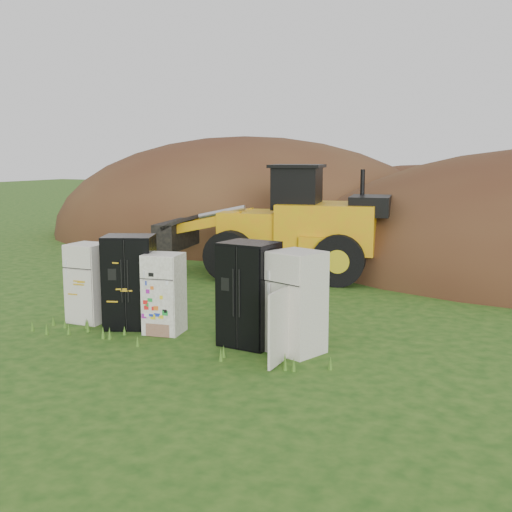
{
  "coord_description": "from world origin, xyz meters",
  "views": [
    {
      "loc": [
        6.58,
        -10.24,
        3.51
      ],
      "look_at": [
        0.42,
        2.0,
        1.33
      ],
      "focal_mm": 45.0,
      "sensor_mm": 36.0,
      "label": 1
    }
  ],
  "objects_px": {
    "fridge_black_right": "(249,294)",
    "fridge_open_door": "(297,302)",
    "fridge_leftmost": "(89,283)",
    "wheel_loader": "(269,220)",
    "fridge_sticker": "(164,294)",
    "fridge_black_side": "(130,282)"
  },
  "relations": [
    {
      "from": "fridge_black_right",
      "to": "fridge_open_door",
      "type": "bearing_deg",
      "value": 1.13
    },
    {
      "from": "fridge_leftmost",
      "to": "fridge_open_door",
      "type": "xyz_separation_m",
      "value": [
        4.77,
        -0.02,
        0.08
      ]
    },
    {
      "from": "fridge_leftmost",
      "to": "fridge_black_right",
      "type": "xyz_separation_m",
      "value": [
        3.79,
        0.03,
        0.13
      ]
    },
    {
      "from": "fridge_black_right",
      "to": "wheel_loader",
      "type": "bearing_deg",
      "value": 116.59
    },
    {
      "from": "fridge_sticker",
      "to": "wheel_loader",
      "type": "height_order",
      "value": "wheel_loader"
    },
    {
      "from": "fridge_leftmost",
      "to": "fridge_black_right",
      "type": "distance_m",
      "value": 3.79
    },
    {
      "from": "fridge_leftmost",
      "to": "fridge_sticker",
      "type": "bearing_deg",
      "value": -4.1
    },
    {
      "from": "fridge_leftmost",
      "to": "fridge_black_side",
      "type": "bearing_deg",
      "value": -2.08
    },
    {
      "from": "fridge_sticker",
      "to": "fridge_open_door",
      "type": "height_order",
      "value": "fridge_open_door"
    },
    {
      "from": "fridge_black_right",
      "to": "wheel_loader",
      "type": "xyz_separation_m",
      "value": [
        -2.66,
        6.43,
        0.65
      ]
    },
    {
      "from": "fridge_black_right",
      "to": "fridge_leftmost",
      "type": "bearing_deg",
      "value": -175.49
    },
    {
      "from": "fridge_open_door",
      "to": "wheel_loader",
      "type": "height_order",
      "value": "wheel_loader"
    },
    {
      "from": "fridge_black_side",
      "to": "fridge_sticker",
      "type": "xyz_separation_m",
      "value": [
        0.87,
        -0.04,
        -0.15
      ]
    },
    {
      "from": "fridge_open_door",
      "to": "fridge_leftmost",
      "type": "bearing_deg",
      "value": -162.16
    },
    {
      "from": "fridge_sticker",
      "to": "fridge_black_right",
      "type": "bearing_deg",
      "value": -10.18
    },
    {
      "from": "fridge_sticker",
      "to": "fridge_open_door",
      "type": "distance_m",
      "value": 2.85
    },
    {
      "from": "fridge_sticker",
      "to": "fridge_leftmost",
      "type": "bearing_deg",
      "value": 168.25
    },
    {
      "from": "fridge_leftmost",
      "to": "fridge_black_right",
      "type": "relative_size",
      "value": 0.86
    },
    {
      "from": "fridge_black_right",
      "to": "wheel_loader",
      "type": "distance_m",
      "value": 6.99
    },
    {
      "from": "fridge_open_door",
      "to": "fridge_black_side",
      "type": "bearing_deg",
      "value": -162.71
    },
    {
      "from": "fridge_leftmost",
      "to": "fridge_sticker",
      "type": "xyz_separation_m",
      "value": [
        1.92,
        -0.01,
        -0.04
      ]
    },
    {
      "from": "fridge_black_side",
      "to": "fridge_black_right",
      "type": "distance_m",
      "value": 2.74
    }
  ]
}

